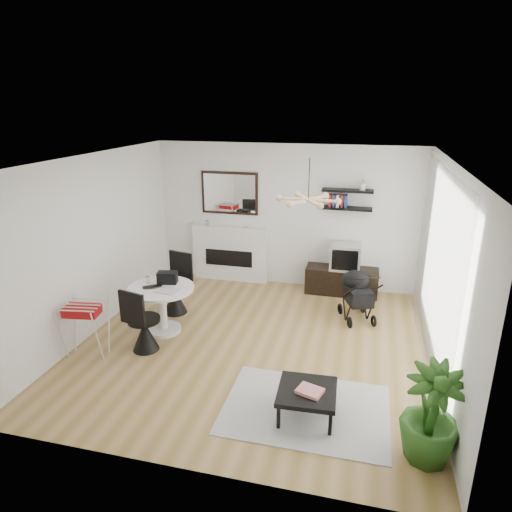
% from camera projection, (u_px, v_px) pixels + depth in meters
% --- Properties ---
extents(floor, '(5.00, 5.00, 0.00)m').
position_uv_depth(floor, '(253.00, 344.00, 6.75)').
color(floor, olive).
rests_on(floor, ground).
extents(ceiling, '(5.00, 5.00, 0.00)m').
position_uv_depth(ceiling, '(253.00, 160.00, 5.88)').
color(ceiling, white).
rests_on(ceiling, wall_back).
extents(wall_back, '(5.00, 0.00, 5.00)m').
position_uv_depth(wall_back, '(286.00, 217.00, 8.61)').
color(wall_back, white).
rests_on(wall_back, floor).
extents(wall_left, '(0.00, 5.00, 5.00)m').
position_uv_depth(wall_left, '(93.00, 245.00, 6.89)').
color(wall_left, white).
rests_on(wall_left, floor).
extents(wall_right, '(0.00, 5.00, 5.00)m').
position_uv_depth(wall_right, '(445.00, 274.00, 5.74)').
color(wall_right, white).
rests_on(wall_right, floor).
extents(sheer_curtain, '(0.04, 3.60, 2.60)m').
position_uv_depth(sheer_curtain, '(435.00, 268.00, 5.94)').
color(sheer_curtain, white).
rests_on(sheer_curtain, wall_right).
extents(fireplace, '(1.50, 0.17, 2.16)m').
position_uv_depth(fireplace, '(230.00, 247.00, 9.01)').
color(fireplace, white).
rests_on(fireplace, floor).
extents(shelf_lower, '(0.90, 0.25, 0.04)m').
position_uv_depth(shelf_lower, '(347.00, 208.00, 8.15)').
color(shelf_lower, black).
rests_on(shelf_lower, wall_back).
extents(shelf_upper, '(0.90, 0.25, 0.04)m').
position_uv_depth(shelf_upper, '(348.00, 191.00, 8.05)').
color(shelf_upper, black).
rests_on(shelf_upper, wall_back).
extents(pendant_lamp, '(0.90, 0.90, 0.10)m').
position_uv_depth(pendant_lamp, '(308.00, 200.00, 6.17)').
color(pendant_lamp, tan).
rests_on(pendant_lamp, ceiling).
extents(tv_console, '(1.32, 0.46, 0.49)m').
position_uv_depth(tv_console, '(342.00, 281.00, 8.48)').
color(tv_console, black).
rests_on(tv_console, floor).
extents(crt_tv, '(0.54, 0.47, 0.47)m').
position_uv_depth(crt_tv, '(346.00, 256.00, 8.32)').
color(crt_tv, '#BDBCBE').
rests_on(crt_tv, tv_console).
extents(dining_table, '(1.01, 1.01, 0.74)m').
position_uv_depth(dining_table, '(162.00, 302.00, 6.99)').
color(dining_table, white).
rests_on(dining_table, floor).
extents(laptop, '(0.35, 0.32, 0.02)m').
position_uv_depth(laptop, '(153.00, 288.00, 6.86)').
color(laptop, black).
rests_on(laptop, dining_table).
extents(black_bag, '(0.33, 0.23, 0.18)m').
position_uv_depth(black_bag, '(167.00, 277.00, 7.05)').
color(black_bag, black).
rests_on(black_bag, dining_table).
extents(newspaper, '(0.34, 0.29, 0.01)m').
position_uv_depth(newspaper, '(168.00, 291.00, 6.78)').
color(newspaper, silver).
rests_on(newspaper, dining_table).
extents(drinking_glass, '(0.06, 0.06, 0.10)m').
position_uv_depth(drinking_glass, '(148.00, 280.00, 7.06)').
color(drinking_glass, white).
rests_on(drinking_glass, dining_table).
extents(chair_far, '(0.51, 0.53, 1.02)m').
position_uv_depth(chair_far, '(175.00, 294.00, 7.70)').
color(chair_far, black).
rests_on(chair_far, floor).
extents(chair_near, '(0.49, 0.51, 0.98)m').
position_uv_depth(chair_near, '(144.00, 331.00, 6.50)').
color(chair_near, black).
rests_on(chair_near, floor).
extents(drying_rack, '(0.60, 0.57, 0.80)m').
position_uv_depth(drying_rack, '(86.00, 329.00, 6.33)').
color(drying_rack, white).
rests_on(drying_rack, floor).
extents(stroller, '(0.67, 0.81, 0.89)m').
position_uv_depth(stroller, '(357.00, 297.00, 7.45)').
color(stroller, black).
rests_on(stroller, floor).
extents(rug, '(1.90, 1.37, 0.01)m').
position_uv_depth(rug, '(306.00, 409.00, 5.32)').
color(rug, '#AAAAAA').
rests_on(rug, floor).
extents(coffee_table, '(0.68, 0.68, 0.34)m').
position_uv_depth(coffee_table, '(307.00, 393.00, 5.12)').
color(coffee_table, black).
rests_on(coffee_table, rug).
extents(magazines, '(0.33, 0.29, 0.04)m').
position_uv_depth(magazines, '(310.00, 391.00, 5.06)').
color(magazines, '#D9363B').
rests_on(magazines, coffee_table).
extents(potted_plant, '(0.64, 0.64, 1.05)m').
position_uv_depth(potted_plant, '(431.00, 414.00, 4.44)').
color(potted_plant, '#285819').
rests_on(potted_plant, floor).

